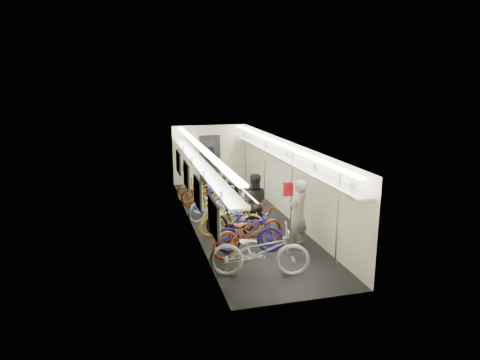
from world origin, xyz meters
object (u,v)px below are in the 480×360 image
bicycle_1 (249,233)px  backpack (288,189)px  passenger_near (298,214)px  bicycle_0 (260,251)px  passenger_mid (254,202)px

bicycle_1 → backpack: backpack is taller
bicycle_1 → passenger_near: (1.32, 0.09, 0.37)m
bicycle_0 → passenger_mid: 2.91m
bicycle_0 → passenger_mid: passenger_mid is taller
bicycle_1 → passenger_near: passenger_near is taller
bicycle_1 → bicycle_0: bearing=-173.7°
backpack → bicycle_0: bearing=-115.6°
bicycle_1 → passenger_near: 1.37m
bicycle_0 → passenger_mid: size_ratio=1.32×
bicycle_0 → bicycle_1: bicycle_0 is taller
bicycle_0 → backpack: (1.53, 2.35, 0.70)m
bicycle_0 → passenger_mid: bearing=0.6°
passenger_near → passenger_mid: passenger_near is taller
bicycle_0 → backpack: bearing=-18.7°
passenger_mid → backpack: (0.84, -0.47, 0.45)m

